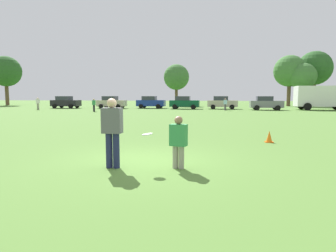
% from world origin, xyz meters
% --- Properties ---
extents(ground_plane, '(198.62, 198.62, 0.00)m').
position_xyz_m(ground_plane, '(0.00, 0.00, 0.00)').
color(ground_plane, '#517A33').
extents(player_thrower, '(0.51, 0.29, 1.83)m').
position_xyz_m(player_thrower, '(-0.62, -0.88, 1.03)').
color(player_thrower, '#1E234C').
rests_on(player_thrower, ground).
extents(player_defender, '(0.48, 0.35, 1.38)m').
position_xyz_m(player_defender, '(1.09, -0.67, 0.76)').
color(player_defender, gray).
rests_on(player_defender, ground).
extents(frisbee, '(0.27, 0.27, 0.07)m').
position_xyz_m(frisbee, '(0.32, -0.90, 0.92)').
color(frisbee, white).
extents(traffic_cone, '(0.32, 0.32, 0.48)m').
position_xyz_m(traffic_cone, '(4.25, 4.12, 0.23)').
color(traffic_cone, '#D8590C').
rests_on(traffic_cone, ground).
extents(parked_car_near_left, '(4.22, 2.26, 1.82)m').
position_xyz_m(parked_car_near_left, '(-20.16, 32.80, 0.92)').
color(parked_car_near_left, black).
rests_on(parked_car_near_left, ground).
extents(parked_car_mid_left, '(4.22, 2.26, 1.82)m').
position_xyz_m(parked_car_mid_left, '(-13.07, 33.28, 0.92)').
color(parked_car_mid_left, '#B7AD99').
rests_on(parked_car_mid_left, ground).
extents(parked_car_center, '(4.22, 2.26, 1.82)m').
position_xyz_m(parked_car_center, '(-7.38, 34.62, 0.92)').
color(parked_car_center, navy).
rests_on(parked_car_center, ground).
extents(parked_car_mid_right, '(4.22, 2.26, 1.82)m').
position_xyz_m(parked_car_mid_right, '(-2.15, 33.28, 0.92)').
color(parked_car_mid_right, '#0C4C2D').
rests_on(parked_car_mid_right, ground).
extents(parked_car_near_right, '(4.22, 2.26, 1.82)m').
position_xyz_m(parked_car_near_right, '(3.21, 33.95, 0.92)').
color(parked_car_near_right, '#B7AD99').
rests_on(parked_car_near_right, ground).
extents(parked_car_far_right, '(4.22, 2.26, 1.82)m').
position_xyz_m(parked_car_far_right, '(8.87, 31.87, 0.92)').
color(parked_car_far_right, slate).
rests_on(parked_car_far_right, ground).
extents(box_truck, '(8.53, 3.09, 3.18)m').
position_xyz_m(box_truck, '(16.94, 33.12, 1.75)').
color(box_truck, white).
rests_on(box_truck, ground).
extents(bystander_sideline_watcher, '(0.50, 0.35, 1.66)m').
position_xyz_m(bystander_sideline_watcher, '(-21.67, 28.13, 0.94)').
color(bystander_sideline_watcher, gray).
rests_on(bystander_sideline_watcher, ground).
extents(bystander_far_jogger, '(0.46, 0.49, 1.55)m').
position_xyz_m(bystander_far_jogger, '(3.51, 30.05, 0.88)').
color(bystander_far_jogger, '#4C4C51').
rests_on(bystander_far_jogger, ground).
extents(bystander_field_marshal, '(0.28, 0.44, 1.55)m').
position_xyz_m(bystander_field_marshal, '(-12.21, 24.87, 0.87)').
color(bystander_field_marshal, black).
rests_on(bystander_field_marshal, ground).
extents(tree_west_oak, '(5.96, 5.96, 9.68)m').
position_xyz_m(tree_west_oak, '(-38.72, 44.08, 6.66)').
color(tree_west_oak, brown).
rests_on(tree_west_oak, ground).
extents(tree_west_maple, '(4.75, 4.75, 7.72)m').
position_xyz_m(tree_west_maple, '(-4.91, 46.02, 5.31)').
color(tree_west_maple, brown).
rests_on(tree_west_maple, ground).
extents(tree_center_elm, '(5.61, 5.61, 9.11)m').
position_xyz_m(tree_center_elm, '(15.43, 47.18, 6.27)').
color(tree_center_elm, brown).
rests_on(tree_center_elm, ground).
extents(tree_east_birch, '(4.64, 4.64, 7.53)m').
position_xyz_m(tree_east_birch, '(17.24, 45.62, 5.18)').
color(tree_east_birch, brown).
rests_on(tree_east_birch, ground).
extents(tree_east_oak, '(6.17, 6.17, 10.02)m').
position_xyz_m(tree_east_oak, '(20.29, 49.25, 6.89)').
color(tree_east_oak, brown).
rests_on(tree_east_oak, ground).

